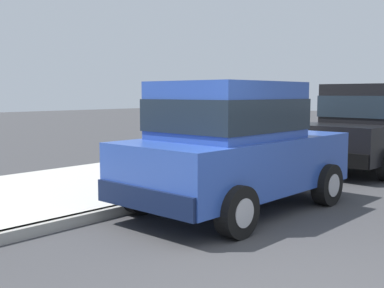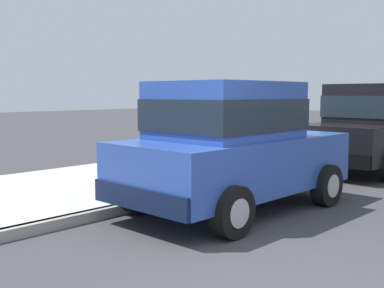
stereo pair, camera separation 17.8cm
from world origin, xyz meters
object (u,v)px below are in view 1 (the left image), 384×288
at_px(dog_brown, 141,155).
at_px(car_blue_hatchback, 234,145).
at_px(car_black_sedan, 374,126).
at_px(fire_hydrant, 305,145).

bearing_deg(dog_brown, car_blue_hatchback, -19.27).
relative_size(car_blue_hatchback, car_black_sedan, 0.82).
height_order(car_blue_hatchback, fire_hydrant, car_blue_hatchback).
bearing_deg(fire_hydrant, dog_brown, -115.84).
height_order(car_blue_hatchback, dog_brown, car_blue_hatchback).
xyz_separation_m(car_blue_hatchback, fire_hydrant, (-1.49, 4.87, -0.50)).
xyz_separation_m(car_blue_hatchback, dog_brown, (-3.29, 1.15, -0.55)).
bearing_deg(car_black_sedan, dog_brown, -128.53).
xyz_separation_m(car_blue_hatchback, car_black_sedan, (0.01, 5.29, 0.01)).
xyz_separation_m(dog_brown, fire_hydrant, (1.80, 3.72, 0.05)).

